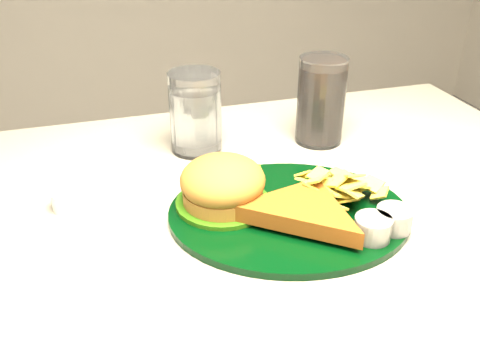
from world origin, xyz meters
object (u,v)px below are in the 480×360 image
object	(u,v)px
water_glass	(195,112)
cola_glass	(321,101)
fork_napkin	(337,230)
dinner_plate	(290,193)

from	to	relation	value
water_glass	cola_glass	size ratio (longest dim) A/B	0.90
water_glass	fork_napkin	xyz separation A→B (m)	(0.12, -0.30, -0.06)
water_glass	cola_glass	xyz separation A→B (m)	(0.21, -0.03, 0.01)
cola_glass	water_glass	bearing A→B (deg)	172.55
cola_glass	fork_napkin	world-z (taller)	cola_glass
dinner_plate	cola_glass	distance (m)	0.26
cola_glass	fork_napkin	xyz separation A→B (m)	(-0.09, -0.27, -0.07)
dinner_plate	cola_glass	bearing A→B (deg)	70.68
water_glass	fork_napkin	distance (m)	0.33
cola_glass	dinner_plate	bearing A→B (deg)	-123.13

